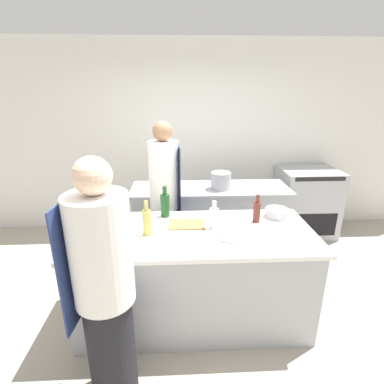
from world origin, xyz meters
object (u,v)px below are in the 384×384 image
at_px(oven_range, 306,202).
at_px(bowl_mixing_large, 99,238).
at_px(bowl_wooden_salad, 112,218).
at_px(stockpot, 221,181).
at_px(bowl_prep_small, 277,213).
at_px(bottle_olive_oil, 165,204).
at_px(bottle_wine, 257,211).
at_px(bottle_vinegar, 147,222).
at_px(chef_at_prep_near, 105,290).
at_px(bowl_ceramic_blue, 231,234).
at_px(bottle_cooking_oil, 214,218).
at_px(chef_at_stove, 165,200).

distance_m(oven_range, bowl_mixing_large, 3.23).
distance_m(bowl_wooden_salad, stockpot, 1.49).
distance_m(bowl_mixing_large, bowl_prep_small, 1.69).
bearing_deg(bottle_olive_oil, bottle_wine, -11.34).
bearing_deg(bottle_vinegar, chef_at_prep_near, -106.99).
relative_size(oven_range, chef_at_prep_near, 0.56).
xyz_separation_m(bottle_olive_oil, bowl_mixing_large, (-0.53, -0.49, -0.09)).
bearing_deg(bowl_ceramic_blue, bottle_cooking_oil, 125.87).
distance_m(bottle_cooking_oil, bowl_ceramic_blue, 0.23).
xyz_separation_m(bottle_vinegar, bowl_wooden_salad, (-0.36, 0.29, -0.09)).
height_order(bowl_ceramic_blue, stockpot, stockpot).
distance_m(bottle_olive_oil, bowl_ceramic_blue, 0.75).
distance_m(bowl_ceramic_blue, stockpot, 1.30).
xyz_separation_m(bowl_ceramic_blue, bowl_wooden_salad, (-1.08, 0.37, 0.01)).
height_order(bowl_prep_small, stockpot, stockpot).
bearing_deg(chef_at_stove, oven_range, 111.75).
bearing_deg(bottle_wine, bottle_cooking_oil, -164.28).
distance_m(bowl_prep_small, bowl_wooden_salad, 1.61).
bearing_deg(chef_at_prep_near, bottle_cooking_oil, -38.72).
distance_m(oven_range, bottle_olive_oil, 2.54).
relative_size(bottle_cooking_oil, bowl_prep_small, 1.17).
relative_size(bottle_cooking_oil, stockpot, 1.07).
distance_m(bottle_olive_oil, stockpot, 1.06).
bearing_deg(oven_range, bowl_wooden_salad, -150.06).
bearing_deg(stockpot, bottle_olive_oil, -129.10).
bearing_deg(chef_at_stove, bottle_vinegar, -10.40).
height_order(bottle_wine, bowl_ceramic_blue, bottle_wine).
bearing_deg(chef_at_prep_near, bowl_prep_small, -48.44).
height_order(chef_at_prep_near, bottle_wine, chef_at_prep_near).
relative_size(chef_at_stove, bottle_wine, 6.57).
xyz_separation_m(chef_at_stove, bottle_olive_oil, (0.02, -0.45, 0.13)).
height_order(oven_range, chef_at_prep_near, chef_at_prep_near).
height_order(chef_at_prep_near, chef_at_stove, chef_at_stove).
bearing_deg(bottle_wine, bowl_wooden_salad, 176.72).
distance_m(bottle_wine, bowl_ceramic_blue, 0.42).
xyz_separation_m(chef_at_prep_near, bowl_wooden_salad, (-0.15, 1.00, 0.07)).
relative_size(chef_at_prep_near, bowl_ceramic_blue, 7.40).
relative_size(bottle_olive_oil, bowl_mixing_large, 1.82).
bearing_deg(bowl_wooden_salad, bottle_cooking_oil, -11.66).
bearing_deg(chef_at_stove, bowl_wooden_salad, -43.74).
relative_size(chef_at_prep_near, bowl_wooden_salad, 6.85).
xyz_separation_m(oven_range, bowl_ceramic_blue, (-1.48, -1.85, 0.45)).
bearing_deg(bowl_ceramic_blue, oven_range, 51.34).
bearing_deg(bottle_cooking_oil, bottle_olive_oil, 146.95).
relative_size(bottle_olive_oil, bottle_vinegar, 1.00).
distance_m(chef_at_prep_near, bowl_mixing_large, 0.63).
height_order(bottle_cooking_oil, bowl_ceramic_blue, bottle_cooking_oil).
bearing_deg(bottle_olive_oil, oven_range, 33.86).
bearing_deg(bowl_prep_small, bowl_wooden_salad, -179.10).
relative_size(bowl_wooden_salad, stockpot, 1.05).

